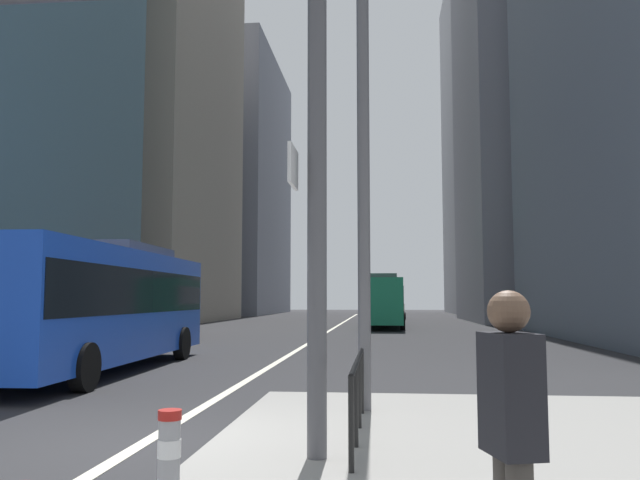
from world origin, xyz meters
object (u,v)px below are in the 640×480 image
Objects in this scene: car_oncoming_mid at (165,317)px; city_bus_blue_oncoming at (100,300)px; city_bus_red_receding at (384,299)px; street_lamp_post at (363,90)px; pedestrian_waiting at (512,432)px; traffic_signal_gantry at (157,110)px; bollard_left at (169,455)px; car_receding_near at (394,308)px.

city_bus_blue_oncoming is at bearing -77.40° from car_oncoming_mid.
city_bus_red_receding is 2.63× the size of car_oncoming_mid.
pedestrian_waiting is (1.00, -6.51, -4.13)m from street_lamp_post.
traffic_signal_gantry is (7.93, -23.46, 3.10)m from car_oncoming_mid.
pedestrian_waiting is (11.26, -26.88, 0.16)m from car_oncoming_mid.
city_bus_blue_oncoming is 10.41m from traffic_signal_gantry.
city_bus_red_receding is 35.77m from traffic_signal_gantry.
traffic_signal_gantry is 7.32× the size of bollard_left.
city_bus_blue_oncoming is 27.60m from city_bus_red_receding.
city_bus_red_receding is 6.50× the size of pedestrian_waiting.
car_receding_near is at bearing 88.50° from street_lamp_post.
car_oncoming_mid reaches higher than bollard_left.
car_oncoming_mid is at bearing 102.60° from city_bus_blue_oncoming.
car_oncoming_mid is 24.95m from traffic_signal_gantry.
car_receding_near is 0.56× the size of street_lamp_post.
traffic_signal_gantry is at bearing -94.30° from city_bus_red_receding.
city_bus_red_receding is at bearing 85.70° from traffic_signal_gantry.
street_lamp_post is 4.48× the size of pedestrian_waiting.
city_bus_red_receding is 1.45× the size of street_lamp_post.
pedestrian_waiting is at bearing -89.04° from city_bus_red_receding.
car_oncoming_mid is 23.21m from street_lamp_post.
city_bus_red_receding reaches higher than pedestrian_waiting.
city_bus_blue_oncoming is at bearing 117.58° from traffic_signal_gantry.
car_receding_near is (0.95, 17.22, -0.85)m from city_bus_red_receding.
car_receding_near is (11.56, 29.36, 0.00)m from car_oncoming_mid.
city_bus_blue_oncoming reaches higher than car_oncoming_mid.
city_bus_red_receding is 16.15m from car_oncoming_mid.
street_lamp_post is at bearing -90.62° from city_bus_red_receding.
pedestrian_waiting is at bearing -57.12° from city_bus_blue_oncoming.
car_oncoming_mid is 2.47× the size of pedestrian_waiting.
car_oncoming_mid is 31.56m from car_receding_near.
city_bus_red_receding is at bearing 90.96° from pedestrian_waiting.
car_oncoming_mid is 29.15m from pedestrian_waiting.
pedestrian_waiting is (3.33, -3.42, -2.94)m from traffic_signal_gantry.
street_lamp_post reaches higher than city_bus_red_receding.
bollard_left is 2.96m from pedestrian_waiting.
car_receding_near reaches higher than bollard_left.
traffic_signal_gantry is 3.36× the size of pedestrian_waiting.
city_bus_red_receding is at bearing 87.22° from bollard_left.
street_lamp_post is (-0.35, -32.51, 3.45)m from city_bus_red_receding.
bollard_left is (0.86, -1.88, -3.48)m from traffic_signal_gantry.
city_bus_red_receding is at bearing 89.38° from street_lamp_post.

